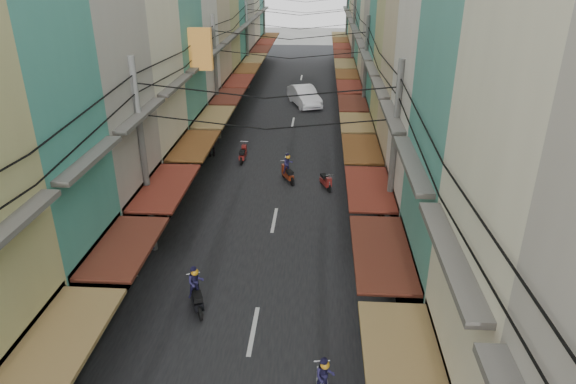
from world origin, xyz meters
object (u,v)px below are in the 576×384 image
at_px(market_umbrella, 458,291).
at_px(traffic_sign, 392,240).
at_px(white_car, 304,105).
at_px(bicycle, 421,349).

relative_size(market_umbrella, traffic_sign, 0.91).
xyz_separation_m(white_car, traffic_sign, (4.10, -26.33, 2.10)).
bearing_deg(traffic_sign, market_umbrella, -64.78).
height_order(white_car, market_umbrella, market_umbrella).
xyz_separation_m(white_car, bicycle, (4.82, -29.64, 0.00)).
bearing_deg(traffic_sign, bicycle, -77.74).
height_order(bicycle, traffic_sign, traffic_sign).
xyz_separation_m(bicycle, market_umbrella, (0.85, -0.02, 2.33)).
distance_m(market_umbrella, traffic_sign, 3.68).
bearing_deg(market_umbrella, traffic_sign, 115.22).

